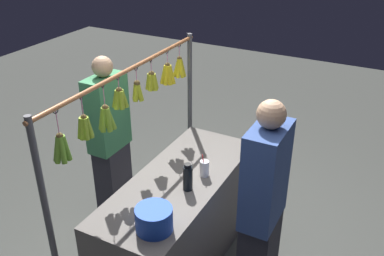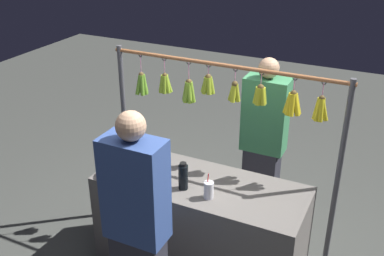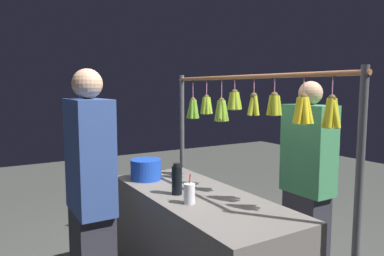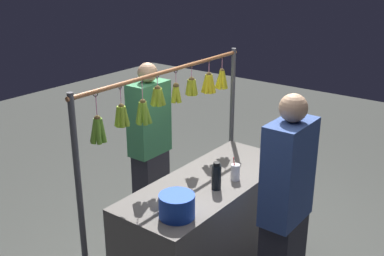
# 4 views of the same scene
# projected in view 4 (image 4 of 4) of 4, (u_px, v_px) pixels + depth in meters

# --- Properties ---
(market_counter) EXTENTS (1.68, 0.67, 0.85)m
(market_counter) POSITION_uv_depth(u_px,v_px,m) (208.00, 226.00, 3.92)
(market_counter) COLOR #66605B
(market_counter) RESTS_ON ground
(display_rack) EXTENTS (2.00, 0.14, 1.73)m
(display_rack) POSITION_uv_depth(u_px,v_px,m) (169.00, 119.00, 3.86)
(display_rack) COLOR #4C4C51
(display_rack) RESTS_ON ground
(water_bottle) EXTENTS (0.07, 0.07, 0.23)m
(water_bottle) POSITION_uv_depth(u_px,v_px,m) (216.00, 177.00, 3.60)
(water_bottle) COLOR black
(water_bottle) RESTS_ON market_counter
(blue_bucket) EXTENTS (0.25, 0.25, 0.17)m
(blue_bucket) POSITION_uv_depth(u_px,v_px,m) (177.00, 206.00, 3.22)
(blue_bucket) COLOR blue
(blue_bucket) RESTS_ON market_counter
(drink_cup) EXTENTS (0.07, 0.07, 0.20)m
(drink_cup) POSITION_uv_depth(u_px,v_px,m) (235.00, 172.00, 3.76)
(drink_cup) COLOR silver
(drink_cup) RESTS_ON market_counter
(vendor_person) EXTENTS (0.39, 0.21, 1.66)m
(vendor_person) POSITION_uv_depth(u_px,v_px,m) (150.00, 150.00, 4.45)
(vendor_person) COLOR #2D2D38
(vendor_person) RESTS_ON ground
(customer_person) EXTENTS (0.41, 0.22, 1.72)m
(customer_person) POSITION_uv_depth(u_px,v_px,m) (285.00, 215.00, 3.26)
(customer_person) COLOR #2D2D38
(customer_person) RESTS_ON ground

